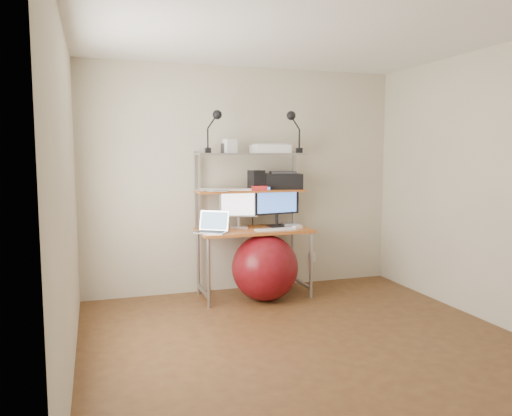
{
  "coord_description": "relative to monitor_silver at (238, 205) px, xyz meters",
  "views": [
    {
      "loc": [
        -1.62,
        -3.61,
        1.55
      ],
      "look_at": [
        -0.07,
        1.15,
        1.0
      ],
      "focal_mm": 35.0,
      "sensor_mm": 36.0,
      "label": 1
    }
  ],
  "objects": [
    {
      "name": "room",
      "position": [
        0.14,
        -1.57,
        0.26
      ],
      "size": [
        3.6,
        3.6,
        3.6
      ],
      "color": "brown",
      "rests_on": "ground"
    },
    {
      "name": "computer_desk",
      "position": [
        0.14,
        -0.06,
        -0.03
      ],
      "size": [
        1.2,
        0.6,
        1.57
      ],
      "color": "#C57426",
      "rests_on": "ground"
    },
    {
      "name": "wall_outlet",
      "position": [
        0.99,
        0.22,
        -0.69
      ],
      "size": [
        0.08,
        0.01,
        0.12
      ],
      "primitive_type": "cube",
      "color": "white",
      "rests_on": "room"
    },
    {
      "name": "monitor_silver",
      "position": [
        0.0,
        0.0,
        0.0
      ],
      "size": [
        0.41,
        0.19,
        0.46
      ],
      "rotation": [
        0.0,
        0.0,
        -0.23
      ],
      "color": "silver",
      "rests_on": "desktop"
    },
    {
      "name": "monitor_black",
      "position": [
        0.44,
        -0.02,
        0.03
      ],
      "size": [
        0.54,
        0.18,
        0.54
      ],
      "rotation": [
        0.0,
        0.0,
        0.15
      ],
      "color": "black",
      "rests_on": "desktop"
    },
    {
      "name": "laptop",
      "position": [
        -0.34,
        -0.22,
        -0.2
      ],
      "size": [
        0.4,
        0.38,
        0.27
      ],
      "rotation": [
        0.0,
        0.0,
        -0.58
      ],
      "color": "silver",
      "rests_on": "desktop"
    },
    {
      "name": "keyboard",
      "position": [
        0.32,
        -0.27,
        -0.24
      ],
      "size": [
        0.43,
        0.13,
        0.01
      ],
      "primitive_type": "cube",
      "rotation": [
        0.0,
        0.0,
        0.01
      ],
      "color": "white",
      "rests_on": "desktop"
    },
    {
      "name": "mouse",
      "position": [
        0.6,
        -0.24,
        -0.23
      ],
      "size": [
        0.11,
        0.09,
        0.03
      ],
      "primitive_type": "cube",
      "rotation": [
        0.0,
        0.0,
        0.3
      ],
      "color": "white",
      "rests_on": "desktop"
    },
    {
      "name": "mac_mini",
      "position": [
        0.59,
        -0.06,
        -0.23
      ],
      "size": [
        0.21,
        0.21,
        0.04
      ],
      "primitive_type": "cube",
      "rotation": [
        0.0,
        0.0,
        -0.12
      ],
      "color": "silver",
      "rests_on": "desktop"
    },
    {
      "name": "phone",
      "position": [
        0.19,
        -0.25,
        -0.24
      ],
      "size": [
        0.09,
        0.13,
        0.01
      ],
      "primitive_type": "cube",
      "rotation": [
        0.0,
        0.0,
        0.18
      ],
      "color": "black",
      "rests_on": "desktop"
    },
    {
      "name": "printer",
      "position": [
        0.53,
        0.05,
        0.26
      ],
      "size": [
        0.46,
        0.36,
        0.2
      ],
      "rotation": [
        0.0,
        0.0,
        -0.21
      ],
      "color": "black",
      "rests_on": "mid_shelf"
    },
    {
      "name": "nas_cube",
      "position": [
        0.21,
        0.01,
        0.27
      ],
      "size": [
        0.17,
        0.17,
        0.21
      ],
      "primitive_type": "cube",
      "rotation": [
        0.0,
        0.0,
        0.22
      ],
      "color": "black",
      "rests_on": "mid_shelf"
    },
    {
      "name": "red_box",
      "position": [
        0.22,
        -0.06,
        0.19
      ],
      "size": [
        0.2,
        0.16,
        0.05
      ],
      "primitive_type": "cube",
      "rotation": [
        0.0,
        0.0,
        -0.29
      ],
      "color": "red",
      "rests_on": "mid_shelf"
    },
    {
      "name": "scanner",
      "position": [
        0.36,
        0.0,
        0.61
      ],
      "size": [
        0.4,
        0.27,
        0.11
      ],
      "rotation": [
        0.0,
        0.0,
        0.02
      ],
      "color": "white",
      "rests_on": "top_shelf"
    },
    {
      "name": "box_white",
      "position": [
        -0.1,
        -0.02,
        0.64
      ],
      "size": [
        0.15,
        0.14,
        0.15
      ],
      "primitive_type": "cube",
      "rotation": [
        0.0,
        0.0,
        0.3
      ],
      "color": "white",
      "rests_on": "top_shelf"
    },
    {
      "name": "box_grey",
      "position": [
        -0.13,
        0.02,
        0.61
      ],
      "size": [
        0.11,
        0.11,
        0.1
      ],
      "primitive_type": "cube",
      "rotation": [
        0.0,
        0.0,
        -0.05
      ],
      "color": "#302F32",
      "rests_on": "top_shelf"
    },
    {
      "name": "clip_lamp_left",
      "position": [
        -0.27,
        -0.09,
        0.89
      ],
      "size": [
        0.18,
        0.1,
        0.44
      ],
      "color": "black",
      "rests_on": "top_shelf"
    },
    {
      "name": "clip_lamp_right",
      "position": [
        0.6,
        -0.08,
        0.89
      ],
      "size": [
        0.18,
        0.1,
        0.45
      ],
      "color": "black",
      "rests_on": "top_shelf"
    },
    {
      "name": "exercise_ball",
      "position": [
        0.2,
        -0.31,
        -0.64
      ],
      "size": [
        0.7,
        0.7,
        0.7
      ],
      "primitive_type": "sphere",
      "color": "maroon",
      "rests_on": "floor"
    },
    {
      "name": "paper_stack",
      "position": [
        -0.26,
        0.0,
        0.18
      ],
      "size": [
        0.37,
        0.41,
        0.02
      ],
      "color": "white",
      "rests_on": "mid_shelf"
    }
  ]
}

